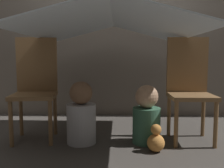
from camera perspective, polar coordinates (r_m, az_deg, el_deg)
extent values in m
plane|color=#47423D|center=(2.17, -0.16, -14.68)|extent=(8.80, 8.80, 0.00)
cube|color=#6B6056|center=(3.37, 0.51, 14.21)|extent=(7.00, 0.05, 2.50)
cylinder|color=brown|center=(2.33, -22.11, -8.49)|extent=(0.04, 0.04, 0.40)
cylinder|color=brown|center=(2.26, -13.92, -8.67)|extent=(0.04, 0.04, 0.40)
cylinder|color=brown|center=(2.65, -20.07, -6.73)|extent=(0.04, 0.04, 0.40)
cylinder|color=brown|center=(2.58, -12.86, -6.82)|extent=(0.04, 0.04, 0.40)
cube|color=brown|center=(2.41, -17.40, -2.57)|extent=(0.43, 0.43, 0.04)
cube|color=brown|center=(2.56, -16.78, 4.26)|extent=(0.39, 0.08, 0.53)
cylinder|color=brown|center=(2.22, 14.45, -8.97)|extent=(0.04, 0.04, 0.40)
cylinder|color=brown|center=(2.31, 22.62, -8.65)|extent=(0.04, 0.04, 0.40)
cylinder|color=brown|center=(2.54, 12.87, -7.06)|extent=(0.04, 0.04, 0.40)
cylinder|color=brown|center=(2.62, 20.09, -6.87)|extent=(0.04, 0.04, 0.40)
cube|color=brown|center=(2.37, 17.68, -2.71)|extent=(0.39, 0.39, 0.04)
cube|color=brown|center=(2.52, 16.80, 4.24)|extent=(0.39, 0.04, 0.53)
cube|color=silver|center=(2.31, -9.20, 13.14)|extent=(0.72, 1.57, 0.20)
cube|color=silver|center=(2.29, 9.28, 13.19)|extent=(0.72, 1.57, 0.20)
cube|color=silver|center=(2.29, 0.00, 15.65)|extent=(0.04, 1.57, 0.01)
cylinder|color=#B2B2B7|center=(2.29, -7.01, -8.98)|extent=(0.26, 0.26, 0.36)
sphere|color=brown|center=(2.23, -7.11, -2.01)|extent=(0.21, 0.21, 0.21)
cylinder|color=#38664C|center=(2.30, 7.86, -9.34)|extent=(0.25, 0.25, 0.32)
sphere|color=tan|center=(2.25, 7.96, -2.85)|extent=(0.21, 0.21, 0.21)
sphere|color=#D88C3F|center=(2.13, 9.99, -13.10)|extent=(0.15, 0.15, 0.15)
sphere|color=#D88C3F|center=(2.10, 10.04, -10.19)|extent=(0.09, 0.09, 0.09)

